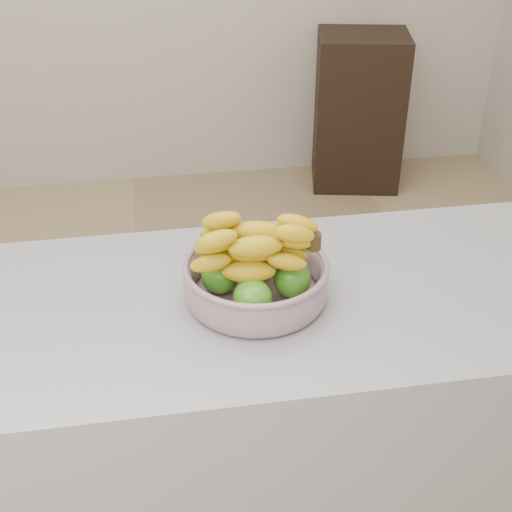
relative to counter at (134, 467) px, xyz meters
The scene contains 4 objects.
ground 0.62m from the counter, 90.00° to the left, with size 4.00×4.00×0.00m, color tan.
counter is the anchor object (origin of this frame).
cabinet 2.51m from the counter, 61.78° to the left, with size 0.44×0.35×0.79m, color black.
fruit_bowl 0.58m from the counter, ahead, with size 0.29×0.29×0.18m.
Camera 1 is at (0.10, -1.59, 1.75)m, focal length 50.00 mm.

